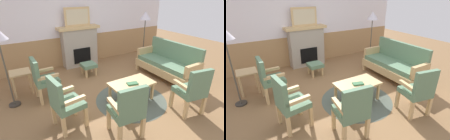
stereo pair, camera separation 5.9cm
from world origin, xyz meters
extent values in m
plane|color=olive|center=(0.00, 0.00, 0.00)|extent=(14.00, 14.00, 0.00)
cube|color=white|center=(0.00, 2.60, 1.35)|extent=(7.20, 0.12, 2.70)
cube|color=#A87F51|center=(0.00, 2.53, 0.47)|extent=(7.20, 0.02, 0.95)
cube|color=#A39989|center=(0.00, 2.35, 0.60)|extent=(1.10, 0.36, 1.20)
cube|color=black|center=(0.00, 2.16, 0.38)|extent=(0.56, 0.02, 0.48)
cube|color=tan|center=(0.00, 2.35, 1.24)|extent=(1.30, 0.44, 0.08)
cube|color=tan|center=(0.00, 2.35, 1.56)|extent=(0.80, 0.03, 0.56)
cube|color=beige|center=(0.00, 2.33, 1.56)|extent=(0.68, 0.01, 0.44)
cube|color=tan|center=(1.37, 1.03, 0.08)|extent=(0.08, 0.08, 0.16)
cube|color=tan|center=(1.37, -0.65, 0.08)|extent=(0.08, 0.08, 0.16)
cube|color=tan|center=(1.97, 1.03, 0.08)|extent=(0.08, 0.08, 0.16)
cube|color=tan|center=(1.97, -0.65, 0.08)|extent=(0.08, 0.08, 0.16)
cube|color=tan|center=(1.67, 0.19, 0.26)|extent=(0.70, 1.80, 0.20)
cube|color=#5B7F60|center=(1.67, 0.19, 0.42)|extent=(0.60, 1.70, 0.12)
cube|color=#5B7F60|center=(1.97, 0.19, 0.73)|extent=(0.10, 1.70, 0.50)
cube|color=tan|center=(1.67, 1.04, 0.53)|extent=(0.60, 0.10, 0.30)
cube|color=tan|center=(1.67, -0.66, 0.53)|extent=(0.60, 0.10, 0.30)
cube|color=tan|center=(-0.28, -0.46, 0.20)|extent=(0.05, 0.05, 0.40)
cube|color=tan|center=(0.56, -0.46, 0.20)|extent=(0.05, 0.05, 0.40)
cube|color=tan|center=(-0.28, -0.02, 0.20)|extent=(0.05, 0.05, 0.40)
cube|color=tan|center=(0.56, -0.02, 0.20)|extent=(0.05, 0.05, 0.40)
cube|color=tan|center=(0.14, -0.24, 0.42)|extent=(0.96, 0.56, 0.04)
cylinder|color=#4C564C|center=(0.14, -0.24, 0.00)|extent=(1.58, 1.58, 0.01)
cube|color=#33663D|center=(0.11, -0.30, 0.46)|extent=(0.26, 0.19, 0.03)
cube|color=tan|center=(-0.25, 1.32, 0.13)|extent=(0.05, 0.05, 0.26)
cube|color=tan|center=(0.05, 1.32, 0.13)|extent=(0.05, 0.05, 0.26)
cube|color=tan|center=(-0.25, 1.62, 0.13)|extent=(0.05, 0.05, 0.26)
cube|color=tan|center=(0.05, 1.62, 0.13)|extent=(0.05, 0.05, 0.26)
cube|color=#5B7F60|center=(-0.10, 1.47, 0.31)|extent=(0.40, 0.40, 0.10)
cube|color=tan|center=(-1.12, -0.07, 0.20)|extent=(0.07, 0.07, 0.40)
cube|color=tan|center=(-1.06, -0.49, 0.20)|extent=(0.07, 0.07, 0.40)
cube|color=tan|center=(-1.53, -0.13, 0.20)|extent=(0.07, 0.07, 0.40)
cube|color=tan|center=(-1.48, -0.54, 0.20)|extent=(0.07, 0.07, 0.40)
cube|color=#5B7F60|center=(-1.30, -0.31, 0.45)|extent=(0.54, 0.54, 0.10)
cube|color=#5B7F60|center=(-1.49, -0.33, 0.74)|extent=(0.14, 0.49, 0.48)
cube|color=tan|center=(-1.32, -0.10, 0.62)|extent=(0.45, 0.13, 0.06)
cube|color=tan|center=(-1.27, -0.51, 0.62)|extent=(0.45, 0.13, 0.06)
cube|color=tan|center=(-1.20, 1.03, 0.20)|extent=(0.06, 0.06, 0.40)
cube|color=tan|center=(-1.19, 0.61, 0.20)|extent=(0.06, 0.06, 0.40)
cube|color=tan|center=(-1.62, 1.02, 0.20)|extent=(0.06, 0.06, 0.40)
cube|color=tan|center=(-1.61, 0.60, 0.20)|extent=(0.06, 0.06, 0.40)
cube|color=#5B7F60|center=(-1.41, 0.82, 0.45)|extent=(0.50, 0.50, 0.10)
cube|color=#5B7F60|center=(-1.61, 0.81, 0.74)|extent=(0.10, 0.48, 0.48)
cube|color=tan|center=(-1.41, 1.02, 0.62)|extent=(0.44, 0.09, 0.06)
cube|color=tan|center=(-1.40, 0.61, 0.62)|extent=(0.44, 0.09, 0.06)
cube|color=tan|center=(0.70, -0.89, 0.20)|extent=(0.07, 0.07, 0.40)
cube|color=tan|center=(1.11, -0.97, 0.20)|extent=(0.07, 0.07, 0.40)
cube|color=tan|center=(0.61, -1.30, 0.20)|extent=(0.07, 0.07, 0.40)
cube|color=tan|center=(1.03, -1.38, 0.20)|extent=(0.07, 0.07, 0.40)
cube|color=#5B7F60|center=(0.86, -1.14, 0.45)|extent=(0.56, 0.56, 0.10)
cube|color=#5B7F60|center=(0.82, -1.33, 0.74)|extent=(0.49, 0.17, 0.48)
cube|color=tan|center=(0.66, -1.10, 0.62)|extent=(0.15, 0.45, 0.06)
cube|color=tan|center=(1.06, -1.17, 0.62)|extent=(0.15, 0.45, 0.06)
cube|color=tan|center=(-0.75, -0.76, 0.20)|extent=(0.07, 0.07, 0.40)
cube|color=tan|center=(-0.33, -0.81, 0.20)|extent=(0.07, 0.07, 0.40)
cube|color=tan|center=(-0.80, -1.18, 0.20)|extent=(0.07, 0.07, 0.40)
cube|color=tan|center=(-0.38, -1.23, 0.20)|extent=(0.07, 0.07, 0.40)
cube|color=#5B7F60|center=(-0.57, -0.99, 0.45)|extent=(0.53, 0.53, 0.10)
cube|color=#5B7F60|center=(-0.59, -1.19, 0.74)|extent=(0.49, 0.13, 0.48)
cube|color=tan|center=(-0.77, -0.97, 0.62)|extent=(0.12, 0.45, 0.06)
cube|color=tan|center=(-0.36, -1.02, 0.62)|extent=(0.12, 0.45, 0.06)
cube|color=tan|center=(-2.05, 1.57, 0.26)|extent=(0.04, 0.04, 0.52)
cube|color=tan|center=(-1.69, 1.57, 0.26)|extent=(0.04, 0.04, 0.52)
cube|color=tan|center=(-2.05, 1.21, 0.26)|extent=(0.04, 0.04, 0.52)
cube|color=tan|center=(-1.69, 1.21, 0.26)|extent=(0.04, 0.04, 0.52)
cube|color=tan|center=(-1.87, 1.39, 0.54)|extent=(0.44, 0.44, 0.03)
cylinder|color=#332D28|center=(1.99, 1.52, 0.01)|extent=(0.24, 0.24, 0.03)
cylinder|color=#4C473D|center=(1.99, 1.52, 0.73)|extent=(0.03, 0.03, 1.40)
cone|color=silver|center=(1.99, 1.52, 1.55)|extent=(0.36, 0.36, 0.25)
cylinder|color=#332D28|center=(-2.11, 0.92, 0.01)|extent=(0.24, 0.24, 0.03)
cylinder|color=#4C473D|center=(-2.11, 0.92, 0.73)|extent=(0.03, 0.03, 1.40)
camera|label=1|loc=(-1.98, -2.86, 2.22)|focal=28.02mm
camera|label=2|loc=(-1.93, -2.89, 2.22)|focal=28.02mm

